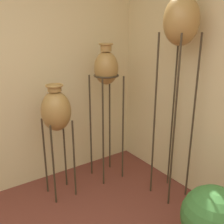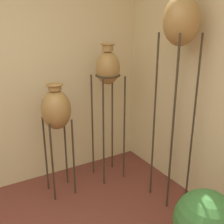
# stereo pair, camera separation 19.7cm
# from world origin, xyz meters

# --- Properties ---
(vase_stand_tall) EXTENTS (0.34, 0.34, 2.15)m
(vase_stand_tall) POSITION_xyz_m (1.85, 0.99, 1.82)
(vase_stand_tall) COLOR #382D1E
(vase_stand_tall) RESTS_ON ground_plane
(vase_stand_medium) EXTENTS (0.30, 0.30, 1.64)m
(vase_stand_medium) POSITION_xyz_m (1.49, 1.71, 1.33)
(vase_stand_medium) COLOR #382D1E
(vase_stand_medium) RESTS_ON ground_plane
(vase_stand_short) EXTENTS (0.31, 0.31, 1.27)m
(vase_stand_short) POSITION_xyz_m (0.85, 1.68, 0.98)
(vase_stand_short) COLOR #382D1E
(vase_stand_short) RESTS_ON ground_plane
(potted_plant) EXTENTS (0.51, 0.51, 0.64)m
(potted_plant) POSITION_xyz_m (1.49, 0.20, 0.34)
(potted_plant) COLOR olive
(potted_plant) RESTS_ON ground_plane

